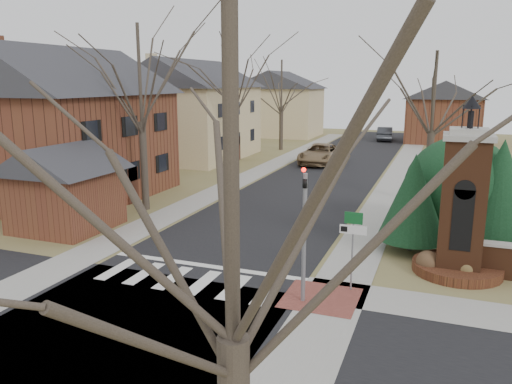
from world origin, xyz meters
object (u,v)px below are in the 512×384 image
at_px(distant_car, 385,134).
at_px(pickup_truck, 320,154).
at_px(traffic_signal_pole, 304,224).
at_px(brick_gate_monument, 462,216).
at_px(sign_post, 353,235).

bearing_deg(distant_car, pickup_truck, 75.78).
xyz_separation_m(traffic_signal_pole, distant_car, (-2.70, 46.58, -1.78)).
xyz_separation_m(brick_gate_monument, distant_car, (-7.40, 42.16, -1.36)).
distance_m(pickup_truck, distant_car, 19.79).
height_order(brick_gate_monument, pickup_truck, brick_gate_monument).
relative_size(traffic_signal_pole, pickup_truck, 0.73).
bearing_deg(brick_gate_monument, pickup_truck, 115.10).
relative_size(brick_gate_monument, pickup_truck, 1.06).
bearing_deg(pickup_truck, distant_car, 81.15).
xyz_separation_m(traffic_signal_pole, sign_post, (1.29, 1.41, -0.64)).
bearing_deg(distant_car, traffic_signal_pole, 88.40).
relative_size(sign_post, pickup_truck, 0.45).
height_order(brick_gate_monument, distant_car, brick_gate_monument).
bearing_deg(traffic_signal_pole, brick_gate_monument, 43.24).
bearing_deg(brick_gate_monument, sign_post, -138.58).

